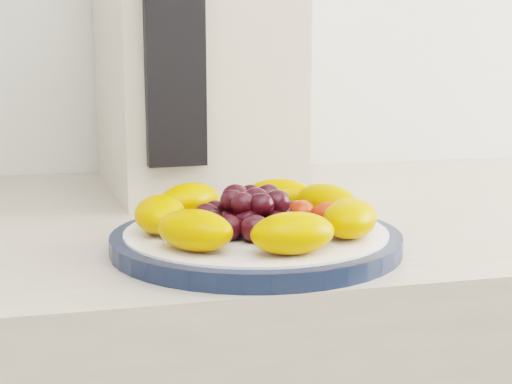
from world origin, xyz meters
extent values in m
cylinder|color=#111C35|center=(0.11, 1.02, 0.91)|extent=(0.25, 0.25, 0.01)
cylinder|color=white|center=(0.11, 1.02, 0.91)|extent=(0.23, 0.23, 0.02)
cube|color=beige|center=(0.10, 1.34, 1.08)|extent=(0.23, 0.30, 0.36)
cube|color=black|center=(0.06, 1.19, 1.08)|extent=(0.06, 0.03, 0.27)
ellipsoid|color=#CE7000|center=(0.18, 1.06, 0.93)|extent=(0.07, 0.08, 0.03)
ellipsoid|color=#CE7000|center=(0.15, 1.09, 0.93)|extent=(0.08, 0.07, 0.03)
ellipsoid|color=#CE7000|center=(0.06, 1.09, 0.93)|extent=(0.08, 0.07, 0.03)
ellipsoid|color=#CE7000|center=(0.03, 1.03, 0.93)|extent=(0.05, 0.07, 0.03)
ellipsoid|color=#CE7000|center=(0.04, 0.97, 0.93)|extent=(0.08, 0.08, 0.03)
ellipsoid|color=#CE7000|center=(0.11, 0.94, 0.93)|extent=(0.07, 0.05, 0.03)
ellipsoid|color=#CE7000|center=(0.17, 0.98, 0.93)|extent=(0.07, 0.08, 0.03)
ellipsoid|color=black|center=(0.11, 1.02, 0.93)|extent=(0.02, 0.02, 0.02)
ellipsoid|color=black|center=(0.13, 1.02, 0.93)|extent=(0.02, 0.02, 0.02)
ellipsoid|color=black|center=(0.12, 1.04, 0.93)|extent=(0.02, 0.02, 0.02)
ellipsoid|color=black|center=(0.09, 1.04, 0.93)|extent=(0.02, 0.02, 0.02)
ellipsoid|color=black|center=(0.08, 1.02, 0.93)|extent=(0.02, 0.02, 0.02)
ellipsoid|color=black|center=(0.09, 1.01, 0.93)|extent=(0.03, 0.03, 0.02)
ellipsoid|color=black|center=(0.12, 1.01, 0.93)|extent=(0.02, 0.02, 0.02)
ellipsoid|color=black|center=(0.15, 1.04, 0.93)|extent=(0.02, 0.02, 0.02)
ellipsoid|color=black|center=(0.14, 1.05, 0.93)|extent=(0.02, 0.02, 0.02)
ellipsoid|color=black|center=(0.12, 1.07, 0.93)|extent=(0.02, 0.02, 0.02)
ellipsoid|color=black|center=(0.09, 1.07, 0.93)|extent=(0.02, 0.02, 0.02)
ellipsoid|color=black|center=(0.08, 1.05, 0.93)|extent=(0.02, 0.02, 0.02)
ellipsoid|color=black|center=(0.06, 1.04, 0.93)|extent=(0.02, 0.02, 0.02)
ellipsoid|color=black|center=(0.06, 1.01, 0.93)|extent=(0.02, 0.02, 0.02)
ellipsoid|color=black|center=(0.08, 0.99, 0.93)|extent=(0.02, 0.02, 0.02)
ellipsoid|color=black|center=(0.09, 0.98, 0.93)|extent=(0.02, 0.02, 0.02)
ellipsoid|color=black|center=(0.12, 0.98, 0.93)|extent=(0.02, 0.02, 0.02)
ellipsoid|color=black|center=(0.11, 1.02, 0.94)|extent=(0.02, 0.02, 0.02)
ellipsoid|color=black|center=(0.12, 1.04, 0.94)|extent=(0.02, 0.02, 0.02)
ellipsoid|color=black|center=(0.11, 1.04, 0.94)|extent=(0.02, 0.02, 0.02)
ellipsoid|color=black|center=(0.09, 1.04, 0.94)|extent=(0.02, 0.02, 0.02)
ellipsoid|color=black|center=(0.09, 1.02, 0.94)|extent=(0.02, 0.02, 0.02)
ellipsoid|color=black|center=(0.09, 1.01, 0.94)|extent=(0.02, 0.02, 0.02)
ellipsoid|color=black|center=(0.11, 1.00, 0.94)|extent=(0.02, 0.02, 0.02)
ellipsoid|color=black|center=(0.12, 1.01, 0.94)|extent=(0.02, 0.02, 0.02)
ellipsoid|color=red|center=(0.17, 1.01, 0.93)|extent=(0.03, 0.02, 0.02)
ellipsoid|color=red|center=(0.19, 1.02, 0.93)|extent=(0.04, 0.04, 0.02)
ellipsoid|color=red|center=(0.18, 0.99, 0.93)|extent=(0.04, 0.04, 0.02)
ellipsoid|color=red|center=(0.15, 1.03, 0.93)|extent=(0.03, 0.04, 0.02)
camera|label=1|loc=(-0.04, 0.45, 1.06)|focal=50.00mm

